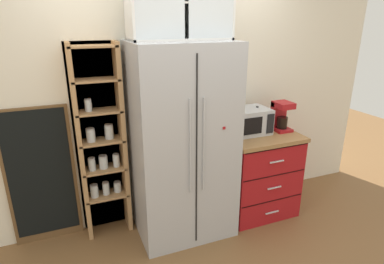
{
  "coord_description": "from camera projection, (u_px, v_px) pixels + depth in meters",
  "views": [
    {
      "loc": [
        -0.98,
        -2.64,
        2.03
      ],
      "look_at": [
        0.1,
        0.01,
        1.02
      ],
      "focal_mm": 30.2,
      "sensor_mm": 36.0,
      "label": 1
    }
  ],
  "objects": [
    {
      "name": "ground_plane",
      "position": [
        183.0,
        226.0,
        3.33
      ],
      "size": [
        10.61,
        10.61,
        0.0
      ],
      "primitive_type": "plane",
      "color": "brown"
    },
    {
      "name": "wall_back_cream",
      "position": [
        168.0,
        97.0,
        3.25
      ],
      "size": [
        4.92,
        0.1,
        2.55
      ],
      "primitive_type": "cube",
      "color": "silver",
      "rests_on": "ground"
    },
    {
      "name": "refrigerator",
      "position": [
        182.0,
        143.0,
        3.02
      ],
      "size": [
        0.9,
        0.71,
        1.85
      ],
      "color": "#B7BABF",
      "rests_on": "ground"
    },
    {
      "name": "pantry_shelf_column",
      "position": [
        101.0,
        142.0,
        3.03
      ],
      "size": [
        0.47,
        0.26,
        1.85
      ],
      "color": "brown",
      "rests_on": "ground"
    },
    {
      "name": "counter_cabinet",
      "position": [
        256.0,
        172.0,
        3.5
      ],
      "size": [
        0.77,
        0.68,
        0.9
      ],
      "color": "#A8161C",
      "rests_on": "ground"
    },
    {
      "name": "microwave",
      "position": [
        247.0,
        121.0,
        3.31
      ],
      "size": [
        0.44,
        0.33,
        0.26
      ],
      "color": "#B7BABF",
      "rests_on": "counter_cabinet"
    },
    {
      "name": "coffee_maker",
      "position": [
        281.0,
        116.0,
        3.4
      ],
      "size": [
        0.17,
        0.2,
        0.31
      ],
      "color": "#A8161C",
      "rests_on": "counter_cabinet"
    },
    {
      "name": "mug_sage",
      "position": [
        257.0,
        128.0,
        3.37
      ],
      "size": [
        0.12,
        0.08,
        0.1
      ],
      "color": "#8CA37F",
      "rests_on": "counter_cabinet"
    },
    {
      "name": "bottle_amber",
      "position": [
        256.0,
        120.0,
        3.37
      ],
      "size": [
        0.06,
        0.06,
        0.27
      ],
      "color": "brown",
      "rests_on": "counter_cabinet"
    },
    {
      "name": "upper_cabinet",
      "position": [
        179.0,
        4.0,
        2.66
      ],
      "size": [
        0.87,
        0.32,
        0.59
      ],
      "color": "silver",
      "rests_on": "refrigerator"
    },
    {
      "name": "chalkboard_menu",
      "position": [
        41.0,
        176.0,
        2.95
      ],
      "size": [
        0.6,
        0.04,
        1.31
      ],
      "color": "brown",
      "rests_on": "ground"
    }
  ]
}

